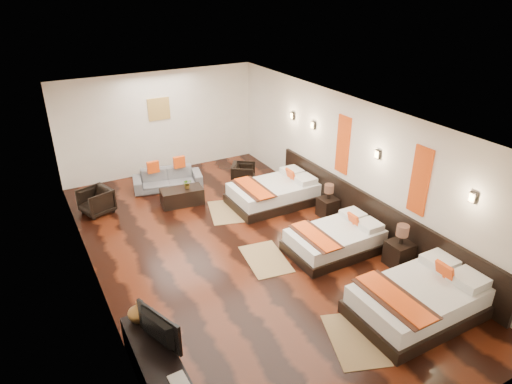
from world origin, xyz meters
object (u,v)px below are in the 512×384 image
bed_mid (336,240)px  nightstand_b (328,205)px  figurine (139,311)px  table_plant (187,184)px  bed_far (274,193)px  bed_near (420,300)px  armchair_left (96,201)px  tv (154,330)px  sofa (168,179)px  coffee_table (182,196)px  tv_console (157,368)px  nightstand_a (399,251)px  armchair_right (243,174)px

bed_mid → nightstand_b: 1.46m
figurine → table_plant: bearing=60.7°
bed_far → table_plant: bearing=151.3°
bed_near → bed_far: 4.62m
bed_mid → armchair_left: (-3.90, 3.99, 0.06)m
tv → armchair_left: size_ratio=1.29×
tv → sofa: tv is taller
figurine → armchair_left: figurine is taller
bed_near → tv: (-4.15, 0.85, 0.51)m
bed_near → figurine: (-4.20, 1.43, 0.43)m
sofa → coffee_table: size_ratio=1.75×
nightstand_b → tv_console: (-4.94, -2.74, -0.00)m
bed_far → nightstand_a: size_ratio=2.41×
bed_far → armchair_left: (-3.90, 1.57, 0.03)m
nightstand_b → tv_console: 5.65m
figurine → sofa: (2.21, 5.27, -0.46)m
tv → armchair_left: bearing=-23.1°
sofa → armchair_right: bearing=-8.1°
table_plant → bed_far: bearing=-28.7°
tv_console → tv: 0.54m
bed_mid → table_plant: bed_mid is taller
nightstand_b → sofa: (-2.74, 3.25, -0.02)m
tv → figurine: tv is taller
coffee_table → bed_near: bearing=-70.6°
bed_far → tv: size_ratio=2.41×
bed_mid → armchair_right: bed_mid is taller
tv_console → armchair_right: 6.69m
figurine → coffee_table: bearing=62.4°
figurine → sofa: figurine is taller
tv_console → table_plant: bearing=64.4°
coffee_table → sofa: bearing=90.0°
armchair_left → coffee_table: bearing=56.4°
armchair_right → coffee_table: armchair_right is taller
armchair_left → table_plant: 2.15m
figurine → sofa: 5.74m
tv → figurine: 0.59m
armchair_right → armchair_left: bearing=121.2°
bed_near → nightstand_a: bearing=58.3°
bed_near → table_plant: (-1.84, 5.62, 0.23)m
nightstand_a → armchair_right: 4.88m
armchair_right → coffee_table: bearing=134.6°
bed_near → bed_mid: (-0.00, 2.20, -0.04)m
tv → armchair_right: bearing=-58.4°
tv → coffee_table: (2.16, 4.80, -0.60)m
nightstand_b → tv_console: bearing=-151.0°
table_plant → coffee_table: bearing=167.3°
bed_far → figurine: size_ratio=6.23×
tv_console → armchair_right: bearing=52.4°
nightstand_a → figurine: 4.97m
nightstand_a → figurine: (-4.95, 0.23, 0.41)m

